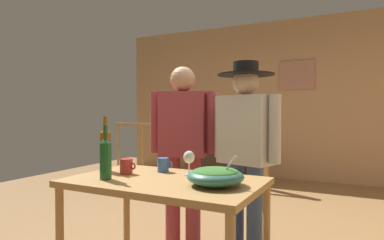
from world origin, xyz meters
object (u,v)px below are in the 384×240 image
at_px(serving_table, 165,192).
at_px(wine_glass, 189,158).
at_px(flat_screen_tv, 219,137).
at_px(salad_bowl, 215,175).
at_px(wine_bottle_amber, 105,148).
at_px(stair_railing, 208,145).
at_px(tv_console, 220,163).
at_px(wine_bottle_green, 106,157).
at_px(mug_blue, 163,165).
at_px(person_standing_right, 245,143).
at_px(mug_red, 126,166).
at_px(person_standing_left, 183,141).
at_px(framed_picture, 297,75).

relative_size(serving_table, wine_glass, 7.35).
height_order(flat_screen_tv, salad_bowl, salad_bowl).
height_order(wine_glass, wine_bottle_amber, wine_bottle_amber).
height_order(stair_railing, serving_table, stair_railing).
xyz_separation_m(tv_console, wine_bottle_green, (0.87, -3.99, 0.64)).
distance_m(stair_railing, salad_bowl, 3.55).
distance_m(stair_railing, serving_table, 3.39).
bearing_deg(wine_glass, salad_bowl, -36.58).
xyz_separation_m(mug_blue, person_standing_right, (0.42, 0.54, 0.13)).
xyz_separation_m(mug_red, person_standing_left, (0.04, 0.72, 0.12)).
relative_size(tv_console, person_standing_right, 0.58).
distance_m(stair_railing, wine_bottle_green, 3.47).
bearing_deg(wine_bottle_green, person_standing_right, 56.91).
bearing_deg(wine_bottle_amber, salad_bowl, -5.07).
distance_m(wine_glass, wine_bottle_amber, 0.62).
xyz_separation_m(mug_blue, person_standing_left, (-0.14, 0.54, 0.12)).
distance_m(framed_picture, person_standing_left, 3.48).
bearing_deg(wine_bottle_green, mug_blue, 64.82).
distance_m(person_standing_left, person_standing_right, 0.56).
height_order(salad_bowl, mug_red, salad_bowl).
bearing_deg(mug_blue, person_standing_left, 104.48).
bearing_deg(salad_bowl, mug_red, 174.99).
xyz_separation_m(salad_bowl, wine_bottle_amber, (-0.88, 0.08, 0.10)).
bearing_deg(tv_console, flat_screen_tv, -90.00).
distance_m(salad_bowl, wine_glass, 0.35).
bearing_deg(salad_bowl, flat_screen_tv, 112.13).
relative_size(serving_table, person_standing_right, 0.77).
distance_m(wine_glass, person_standing_right, 0.61).
bearing_deg(wine_glass, tv_console, 109.27).
bearing_deg(tv_console, stair_railing, -85.53).
bearing_deg(person_standing_left, framed_picture, -112.85).
relative_size(stair_railing, serving_table, 2.42).
relative_size(stair_railing, wine_glass, 17.77).
height_order(tv_console, wine_bottle_green, wine_bottle_green).
distance_m(flat_screen_tv, mug_red, 3.85).
bearing_deg(person_standing_left, wine_glass, 105.86).
height_order(salad_bowl, person_standing_right, person_standing_right).
xyz_separation_m(stair_railing, tv_console, (-0.05, 0.62, -0.39)).
height_order(stair_railing, person_standing_right, person_standing_right).
bearing_deg(wine_glass, serving_table, -113.61).
relative_size(tv_console, person_standing_left, 0.58).
distance_m(wine_bottle_green, person_standing_right, 1.11).
xyz_separation_m(framed_picture, flat_screen_tv, (-1.30, -0.32, -1.07)).
bearing_deg(stair_railing, flat_screen_tv, 94.70).
bearing_deg(flat_screen_tv, wine_bottle_green, -77.63).
distance_m(mug_red, person_standing_left, 0.73).
height_order(stair_railing, person_standing_left, person_standing_left).
relative_size(salad_bowl, person_standing_right, 0.21).
distance_m(stair_railing, tv_console, 0.74).
relative_size(tv_console, serving_table, 0.75).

